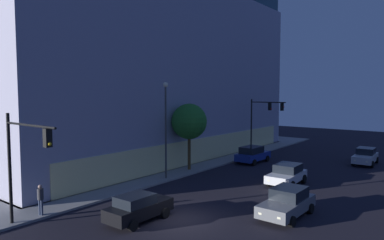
% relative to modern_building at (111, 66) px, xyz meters
% --- Properties ---
extents(ground_plane, '(120.00, 120.00, 0.00)m').
position_rel_modern_building_xyz_m(ground_plane, '(-14.52, -23.96, -10.98)').
color(ground_plane, black).
extents(modern_building, '(39.36, 30.24, 22.10)m').
position_rel_modern_building_xyz_m(modern_building, '(0.00, 0.00, 0.00)').
color(modern_building, '#4C4C51').
rests_on(modern_building, ground).
extents(traffic_light_near_corner, '(0.36, 5.04, 6.19)m').
position_rel_modern_building_xyz_m(traffic_light_near_corner, '(-21.13, -18.56, -6.70)').
color(traffic_light_near_corner, black).
rests_on(traffic_light_near_corner, sidewalk_corner).
extents(traffic_light_far_corner, '(0.34, 4.43, 6.56)m').
position_rel_modern_building_xyz_m(traffic_light_far_corner, '(8.14, -17.94, -6.15)').
color(traffic_light_far_corner, black).
rests_on(traffic_light_far_corner, sidewalk_corner).
extents(street_lamp_sidewalk, '(0.44, 0.44, 8.21)m').
position_rel_modern_building_xyz_m(street_lamp_sidewalk, '(-8.01, -16.82, -5.70)').
color(street_lamp_sidewalk, '#404040').
rests_on(street_lamp_sidewalk, sidewalk_corner).
extents(sidewalk_tree, '(3.38, 3.38, 6.30)m').
position_rel_modern_building_xyz_m(sidewalk_tree, '(-4.06, -16.26, -6.24)').
color(sidewalk_tree, '#503B1E').
rests_on(sidewalk_tree, sidewalk_corner).
extents(pedestrian_waiting, '(0.36, 0.36, 1.85)m').
position_rel_modern_building_xyz_m(pedestrian_waiting, '(-19.42, -17.06, -9.73)').
color(pedestrian_waiting, '#2D3851').
rests_on(pedestrian_waiting, sidewalk_corner).
extents(car_black, '(4.16, 1.97, 1.60)m').
position_rel_modern_building_xyz_m(car_black, '(-16.28, -22.11, -10.16)').
color(car_black, black).
rests_on(car_black, ground).
extents(car_grey, '(4.62, 2.20, 1.70)m').
position_rel_modern_building_xyz_m(car_grey, '(-10.14, -28.59, -10.14)').
color(car_grey, slate).
rests_on(car_grey, ground).
extents(car_white, '(4.33, 2.28, 1.66)m').
position_rel_modern_building_xyz_m(car_white, '(-3.12, -25.64, -10.13)').
color(car_white, silver).
rests_on(car_white, ground).
extents(car_blue, '(4.61, 2.26, 1.76)m').
position_rel_modern_building_xyz_m(car_blue, '(3.29, -19.11, -10.09)').
color(car_blue, navy).
rests_on(car_blue, ground).
extents(car_silver, '(4.66, 2.14, 1.71)m').
position_rel_modern_building_xyz_m(car_silver, '(9.74, -28.88, -10.13)').
color(car_silver, '#B7BABF').
rests_on(car_silver, ground).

